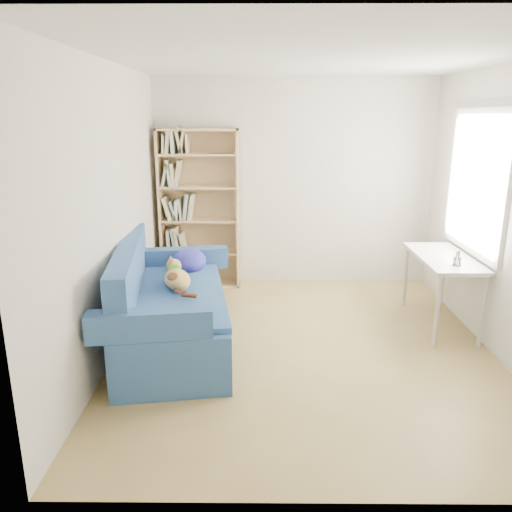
# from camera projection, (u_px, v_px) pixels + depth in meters

# --- Properties ---
(ground) EXTENTS (4.00, 4.00, 0.00)m
(ground) POSITION_uv_depth(u_px,v_px,m) (304.00, 347.00, 4.77)
(ground) COLOR olive
(ground) RESTS_ON ground
(room_shell) EXTENTS (3.54, 4.04, 2.62)m
(room_shell) POSITION_uv_depth(u_px,v_px,m) (320.00, 175.00, 4.36)
(room_shell) COLOR silver
(room_shell) RESTS_ON ground
(sofa) EXTENTS (1.24, 2.15, 0.99)m
(sofa) POSITION_uv_depth(u_px,v_px,m) (168.00, 308.00, 4.74)
(sofa) COLOR navy
(sofa) RESTS_ON ground
(bookshelf) EXTENTS (0.99, 0.31, 1.99)m
(bookshelf) POSITION_uv_depth(u_px,v_px,m) (200.00, 216.00, 6.29)
(bookshelf) COLOR tan
(bookshelf) RESTS_ON ground
(desk) EXTENTS (0.53, 1.16, 0.75)m
(desk) POSITION_uv_depth(u_px,v_px,m) (444.00, 263.00, 5.12)
(desk) COLOR silver
(desk) RESTS_ON ground
(pen_cup) EXTENTS (0.08, 0.08, 0.15)m
(pen_cup) POSITION_uv_depth(u_px,v_px,m) (457.00, 260.00, 4.76)
(pen_cup) COLOR white
(pen_cup) RESTS_ON desk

